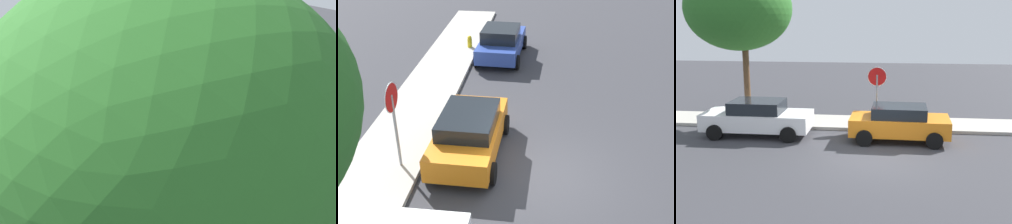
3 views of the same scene
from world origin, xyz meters
The scene contains 7 objects.
ground_plane centered at (0.00, 0.00, 0.00)m, with size 60.00×60.00×0.00m, color #38383D.
sidewalk_curb centered at (0.00, 4.59, 0.07)m, with size 32.00×2.32×0.14m, color #B2ADA3.
stop_sign centered at (-0.13, 4.04, 1.90)m, with size 0.84×0.08×2.73m.
parked_car_orange centered at (0.84, 2.19, 0.76)m, with size 3.94×2.08×1.44m.
parked_car_blue centered at (8.81, 2.19, 0.75)m, with size 3.97×2.16×1.50m.
street_tree_near_corner centered at (-6.25, 4.27, 5.19)m, with size 4.68×4.68×7.05m.
fire_hydrant centered at (9.64, 3.85, 0.36)m, with size 0.30×0.22×0.72m.
Camera 1 is at (-9.70, 5.90, 7.16)m, focal length 35.00 mm.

